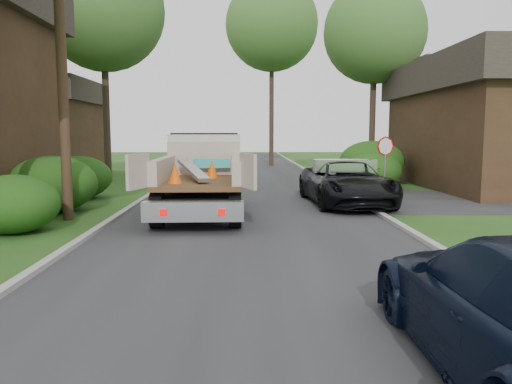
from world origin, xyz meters
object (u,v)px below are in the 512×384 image
(flatbed_truck, at_px, (204,168))
(black_pickup, at_px, (346,183))
(stop_sign, at_px, (385,155))
(tree_left_far, at_px, (103,9))
(utility_pole, at_px, (61,43))
(house_left_far, at_px, (33,126))
(tree_right_far, at_px, (375,32))
(tree_center_far, at_px, (272,25))

(flatbed_truck, relative_size, black_pickup, 1.20)
(stop_sign, bearing_deg, tree_left_far, 147.79)
(utility_pole, relative_size, black_pickup, 1.74)
(utility_pole, xyz_separation_m, flatbed_truck, (3.91, 1.90, -3.76))
(house_left_far, relative_size, black_pickup, 1.31)
(stop_sign, relative_size, black_pickup, 0.43)
(stop_sign, distance_m, utility_pole, 11.91)
(tree_right_far, bearing_deg, stop_sign, -101.81)
(house_left_far, bearing_deg, tree_left_far, -39.81)
(house_left_far, distance_m, tree_right_far, 21.78)
(house_left_far, xyz_separation_m, black_pickup, (17.02, -14.00, -2.25))
(tree_right_far, relative_size, black_pickup, 2.00)
(stop_sign, relative_size, tree_right_far, 0.22)
(tree_left_far, distance_m, flatbed_truck, 13.96)
(utility_pole, bearing_deg, black_pickup, 18.54)
(flatbed_truck, bearing_deg, tree_right_far, 54.52)
(flatbed_truck, bearing_deg, stop_sign, 16.55)
(stop_sign, bearing_deg, tree_center_far, 98.66)
(flatbed_truck, bearing_deg, house_left_far, 127.46)
(tree_right_far, xyz_separation_m, flatbed_truck, (-9.07, -13.12, -7.06))
(utility_pole, distance_m, tree_left_far, 12.77)
(utility_pole, distance_m, tree_center_far, 26.75)
(tree_right_far, bearing_deg, flatbed_truck, -124.65)
(tree_right_far, distance_m, flatbed_truck, 17.44)
(tree_center_far, distance_m, black_pickup, 24.29)
(tree_center_far, bearing_deg, flatbed_truck, -98.77)
(stop_sign, distance_m, tree_center_far, 23.15)
(utility_pole, relative_size, tree_right_far, 0.87)
(utility_pole, height_order, tree_left_far, tree_left_far)
(house_left_far, distance_m, tree_center_far, 19.16)
(utility_pole, xyz_separation_m, tree_center_far, (7.48, 25.02, 5.81))
(tree_left_far, height_order, black_pickup, tree_left_far)
(utility_pole, relative_size, tree_center_far, 0.68)
(tree_right_far, bearing_deg, tree_left_far, -168.69)
(house_left_far, distance_m, tree_left_far, 9.81)
(tree_left_far, bearing_deg, house_left_far, 140.19)
(stop_sign, height_order, black_pickup, stop_sign)
(utility_pole, bearing_deg, stop_sign, 20.62)
(utility_pole, height_order, house_left_far, utility_pole)
(utility_pole, bearing_deg, tree_center_far, 73.35)
(house_left_far, relative_size, tree_center_far, 0.52)
(stop_sign, bearing_deg, tree_right_far, 78.19)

